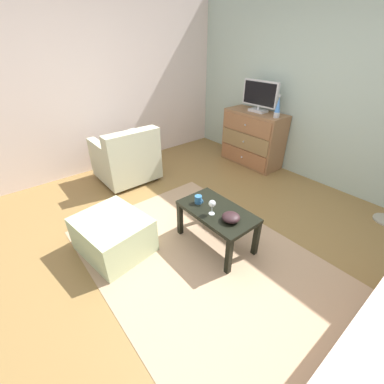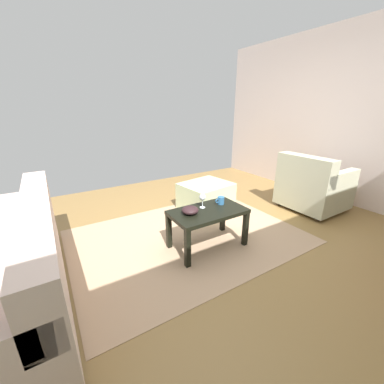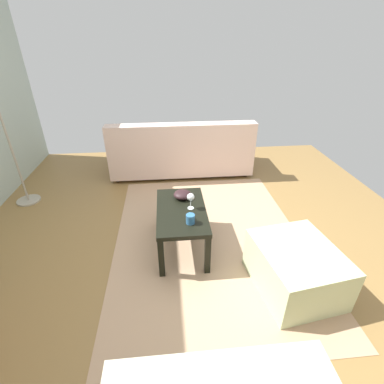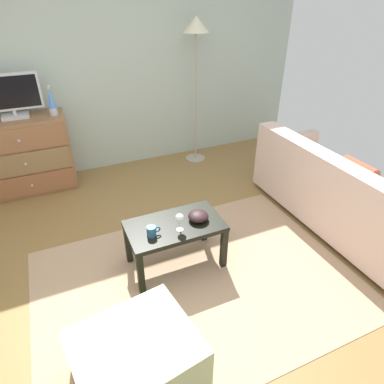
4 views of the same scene
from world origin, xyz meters
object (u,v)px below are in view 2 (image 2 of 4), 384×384
Objects in this scene: bowl_decorative at (190,210)px; armchair at (312,186)px; mug at (221,200)px; couch_large at (6,271)px; coffee_table at (208,216)px; ottoman at (206,196)px; wine_glass at (203,198)px.

bowl_decorative is 2.14m from armchair.
mug is 0.06× the size of couch_large.
armchair is (-1.93, -0.04, -0.02)m from coffee_table.
ottoman is at bearing -161.65° from couch_large.
couch_large is (1.99, -0.04, -0.16)m from mug.
wine_glass reaches higher than coffee_table.
mug is 0.14× the size of armchair.
mug is (-0.23, 0.02, -0.07)m from wine_glass.
wine_glass reaches higher than bowl_decorative.
couch_large is at bearing -2.89° from bowl_decorative.
ottoman is at bearing -127.29° from wine_glass.
armchair reaches higher than bowl_decorative.
bowl_decorative is 0.09× the size of couch_large.
wine_glass is (0.01, -0.09, 0.18)m from coffee_table.
coffee_table is 1.15× the size of ottoman.
wine_glass is at bearing -82.68° from coffee_table.
wine_glass is at bearing 52.71° from ottoman.
couch_large reaches higher than wine_glass.
armchair reaches higher than mug.
coffee_table is at bearing 56.07° from ottoman.
bowl_decorative is 0.21× the size of armchair.
couch_large is 2.92× the size of ottoman.
mug is at bearing -163.54° from coffee_table.
mug is at bearing -174.63° from bowl_decorative.
couch_large is 2.44× the size of armchair.
bowl_decorative is (0.42, 0.04, -0.00)m from mug.
armchair is at bearing -178.91° from coffee_table.
coffee_table is 0.23m from bowl_decorative.
ottoman is (-0.61, -0.80, -0.36)m from wine_glass.
mug is 0.95m from ottoman.
bowl_decorative reaches higher than coffee_table.
bowl_decorative is (0.21, -0.02, 0.11)m from coffee_table.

